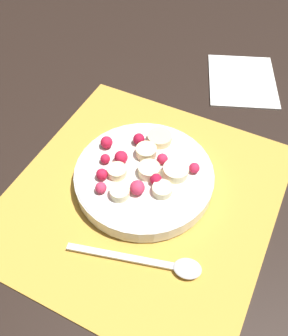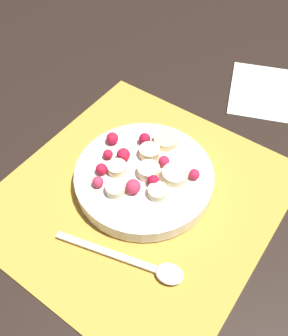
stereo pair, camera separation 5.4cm
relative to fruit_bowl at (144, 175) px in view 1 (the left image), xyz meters
The scene contains 5 objects.
ground_plane 0.03m from the fruit_bowl, 20.84° to the left, with size 3.00×3.00×0.00m, color black.
placemat 0.03m from the fruit_bowl, 20.84° to the left, with size 0.39×0.37×0.01m.
fruit_bowl is the anchor object (origin of this frame).
spoon 0.14m from the fruit_bowl, 35.77° to the left, with size 0.06×0.18×0.01m.
napkin 0.31m from the fruit_bowl, 168.75° to the left, with size 0.19×0.17×0.01m.
Camera 1 is at (0.28, 0.14, 0.46)m, focal length 40.00 mm.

